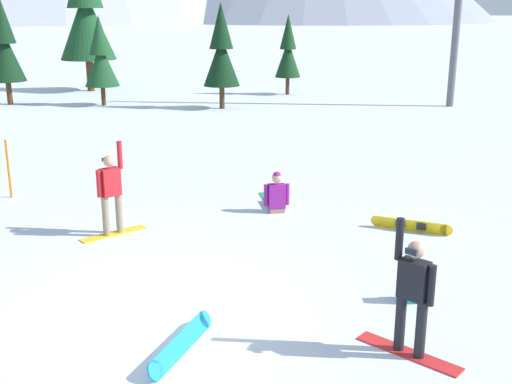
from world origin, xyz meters
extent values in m
plane|color=silver|center=(0.00, 0.00, 0.00)|extent=(800.00, 800.00, 0.00)
cube|color=red|center=(3.88, -0.68, 0.01)|extent=(1.46, 1.09, 0.02)
cylinder|color=black|center=(4.01, -0.76, 0.45)|extent=(0.15, 0.15, 0.85)
cylinder|color=black|center=(3.74, -0.59, 0.45)|extent=(0.15, 0.15, 0.85)
cube|color=black|center=(3.88, -0.68, 1.15)|extent=(0.47, 0.42, 0.56)
cylinder|color=black|center=(4.10, -0.82, 1.14)|extent=(0.11, 0.11, 0.58)
cylinder|color=black|center=(3.66, -0.53, 1.68)|extent=(0.11, 0.11, 0.60)
sphere|color=tan|center=(3.88, -0.68, 1.59)|extent=(0.24, 0.24, 0.24)
cube|color=black|center=(3.80, -0.79, 1.60)|extent=(0.16, 0.13, 0.08)
cube|color=yellow|center=(-2.05, 3.46, 0.01)|extent=(1.21, 1.31, 0.02)
cylinder|color=gray|center=(-2.15, 3.34, 0.45)|extent=(0.15, 0.15, 0.86)
cylinder|color=gray|center=(-1.94, 3.58, 0.45)|extent=(0.15, 0.15, 0.86)
cube|color=red|center=(-2.05, 3.46, 1.18)|extent=(0.45, 0.46, 0.60)
cylinder|color=red|center=(-2.22, 3.27, 1.19)|extent=(0.11, 0.11, 0.58)
cylinder|color=red|center=(-1.87, 3.66, 1.73)|extent=(0.11, 0.11, 0.60)
sphere|color=tan|center=(-2.05, 3.46, 1.64)|extent=(0.24, 0.24, 0.24)
cube|color=black|center=(-2.15, 3.56, 1.65)|extent=(0.14, 0.15, 0.08)
cube|color=gray|center=(1.28, 5.53, 0.05)|extent=(0.43, 0.38, 0.10)
cylinder|color=gray|center=(1.03, 5.98, 0.07)|extent=(0.38, 0.80, 0.14)
cylinder|color=gray|center=(1.22, 6.04, 0.07)|extent=(0.38, 0.80, 0.14)
cube|color=#19B259|center=(1.01, 6.39, 0.01)|extent=(0.73, 1.50, 0.02)
cube|color=#8C1E8C|center=(1.28, 5.53, 0.40)|extent=(0.45, 0.35, 0.59)
cylinder|color=#8C1E8C|center=(1.04, 5.45, 0.43)|extent=(0.11, 0.11, 0.52)
cylinder|color=#8C1E8C|center=(1.53, 5.61, 0.43)|extent=(0.11, 0.11, 0.52)
sphere|color=tan|center=(1.28, 5.53, 0.85)|extent=(0.24, 0.24, 0.24)
sphere|color=#8C1E8C|center=(1.28, 5.53, 0.90)|extent=(0.20, 0.20, 0.20)
cube|color=yellow|center=(4.37, 4.59, 0.14)|extent=(1.49, 0.49, 0.28)
cylinder|color=yellow|center=(3.64, 4.78, 0.14)|extent=(0.30, 0.18, 0.28)
cylinder|color=yellow|center=(5.10, 4.40, 0.14)|extent=(0.30, 0.18, 0.28)
cube|color=black|center=(4.14, 4.60, 0.15)|extent=(0.22, 0.16, 0.16)
cube|color=black|center=(4.58, 4.49, 0.15)|extent=(0.22, 0.16, 0.16)
cube|color=#1E8CD8|center=(0.66, -1.06, 0.13)|extent=(0.50, 1.54, 0.25)
cylinder|color=#1E8CD8|center=(0.83, -0.30, 0.13)|extent=(0.22, 0.31, 0.25)
cylinder|color=#1E8CD8|center=(0.49, -1.81, 0.13)|extent=(0.22, 0.31, 0.25)
cube|color=black|center=(0.67, -0.82, 0.15)|extent=(0.17, 0.22, 0.16)
cube|color=black|center=(0.57, -1.27, 0.15)|extent=(0.17, 0.22, 0.16)
cube|color=#1E7A7F|center=(4.00, 1.02, 0.22)|extent=(0.35, 0.26, 0.44)
cube|color=#165B5F|center=(3.98, 1.15, 0.15)|extent=(0.23, 0.10, 0.20)
cylinder|color=black|center=(4.00, 1.02, 0.46)|extent=(0.12, 0.05, 0.02)
cylinder|color=orange|center=(-5.67, 5.76, 0.76)|extent=(0.06, 0.06, 1.52)
cylinder|color=#472D19|center=(-3.17, 21.30, 0.55)|extent=(0.25, 0.25, 1.11)
cone|color=black|center=(-3.17, 21.30, 2.28)|extent=(1.75, 1.75, 2.35)
cone|color=black|center=(-3.17, 21.30, 3.93)|extent=(1.14, 1.14, 2.16)
cylinder|color=#472D19|center=(-12.16, 26.89, 0.91)|extent=(0.41, 0.41, 1.82)
cone|color=#194723|center=(-12.16, 26.89, 3.76)|extent=(3.18, 3.18, 3.88)
cylinder|color=#472D19|center=(-0.52, 26.93, 0.49)|extent=(0.22, 0.22, 0.97)
cone|color=#143819|center=(-0.52, 26.93, 2.01)|extent=(1.43, 1.43, 2.07)
cone|color=#143819|center=(-0.52, 26.93, 3.46)|extent=(0.93, 0.93, 1.90)
cylinder|color=#472D19|center=(-14.08, 21.06, 0.59)|extent=(0.27, 0.27, 1.17)
cone|color=black|center=(-14.08, 21.06, 2.42)|extent=(1.84, 1.84, 2.50)
cone|color=black|center=(-14.08, 21.06, 4.17)|extent=(1.20, 1.20, 2.29)
cylinder|color=#472D19|center=(-9.26, 21.45, 0.49)|extent=(0.22, 0.22, 0.97)
cone|color=#194723|center=(-9.26, 21.45, 2.00)|extent=(1.69, 1.69, 2.06)
cone|color=#194723|center=(-9.26, 21.45, 3.45)|extent=(1.10, 1.10, 1.89)
camera|label=1|loc=(2.87, -8.90, 4.75)|focal=44.40mm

